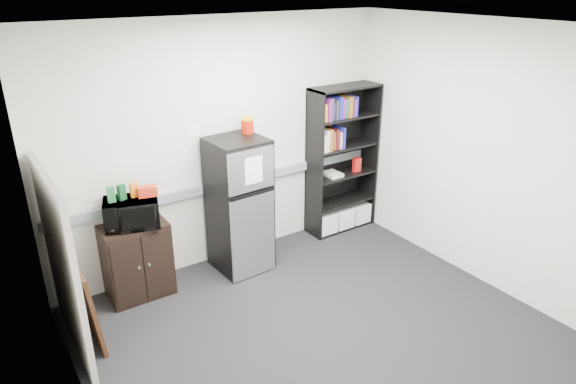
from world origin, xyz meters
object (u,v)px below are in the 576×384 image
Objects in this scene: cabinet at (137,260)px; refrigerator at (240,205)px; bookshelf at (342,161)px; microwave at (132,213)px; cubicle_partition at (62,264)px.

refrigerator is (1.14, -0.08, 0.35)m from cabinet.
bookshelf is 3.63× the size of microwave.
cabinet is (-2.69, -0.06, -0.52)m from bookshelf.
cubicle_partition reaches higher than cabinet.
microwave is at bearing -178.29° from bookshelf.
cabinet is 1.56× the size of microwave.
cubicle_partition is 0.85m from microwave.
bookshelf is 3.46m from cubicle_partition.
microwave is (0.74, 0.40, 0.12)m from cubicle_partition.
refrigerator is (1.89, 0.34, -0.06)m from cubicle_partition.
cubicle_partition is 3.18× the size of microwave.
cabinet is at bearing 107.23° from microwave.
bookshelf reaches higher than microwave.
cabinet is at bearing 172.84° from refrigerator.
cubicle_partition is 1.92m from refrigerator.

